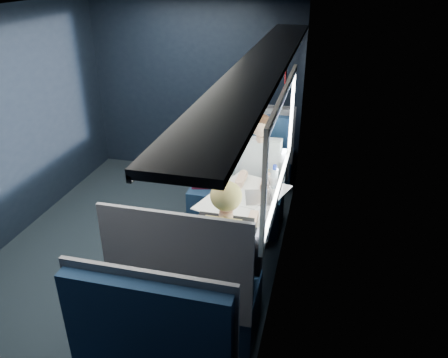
% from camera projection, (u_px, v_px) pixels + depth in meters
% --- Properties ---
extents(ground, '(2.80, 4.20, 0.01)m').
position_uv_depth(ground, '(138.00, 254.00, 4.43)').
color(ground, black).
extents(room_shell, '(3.00, 4.40, 2.40)m').
position_uv_depth(room_shell, '(126.00, 114.00, 3.77)').
color(room_shell, black).
rests_on(room_shell, ground).
extents(table, '(0.62, 1.00, 0.74)m').
position_uv_depth(table, '(238.00, 209.00, 3.92)').
color(table, '#54565E').
rests_on(table, ground).
extents(seat_bay_near, '(1.04, 0.62, 1.26)m').
position_uv_depth(seat_bay_near, '(237.00, 187.00, 4.82)').
color(seat_bay_near, '#0B1B33').
rests_on(seat_bay_near, ground).
extents(seat_bay_far, '(1.04, 0.62, 1.26)m').
position_uv_depth(seat_bay_far, '(190.00, 291.00, 3.31)').
color(seat_bay_far, '#0B1B33').
rests_on(seat_bay_far, ground).
extents(seat_row_front, '(1.04, 0.51, 1.16)m').
position_uv_depth(seat_row_front, '(253.00, 156.00, 5.63)').
color(seat_row_front, '#0B1B33').
rests_on(seat_row_front, ground).
extents(man, '(0.53, 0.56, 1.32)m').
position_uv_depth(man, '(259.00, 172.00, 4.48)').
color(man, black).
rests_on(man, ground).
extents(woman, '(0.53, 0.56, 1.32)m').
position_uv_depth(woman, '(228.00, 249.00, 3.26)').
color(woman, black).
rests_on(woman, ground).
extents(papers, '(0.82, 0.99, 0.01)m').
position_uv_depth(papers, '(244.00, 197.00, 3.95)').
color(papers, white).
rests_on(papers, table).
extents(laptop, '(0.29, 0.34, 0.22)m').
position_uv_depth(laptop, '(263.00, 193.00, 3.90)').
color(laptop, silver).
rests_on(laptop, table).
extents(bottle_small, '(0.07, 0.07, 0.24)m').
position_uv_depth(bottle_small, '(274.00, 178.00, 4.07)').
color(bottle_small, silver).
rests_on(bottle_small, table).
extents(cup, '(0.07, 0.07, 0.09)m').
position_uv_depth(cup, '(270.00, 181.00, 4.16)').
color(cup, white).
rests_on(cup, table).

